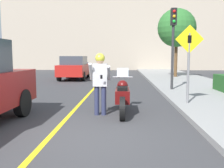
# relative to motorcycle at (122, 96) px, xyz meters

# --- Properties ---
(ground_plane) EXTENTS (80.00, 80.00, 0.00)m
(ground_plane) POSITION_rel_motorcycle_xyz_m (-0.90, -2.23, -0.51)
(ground_plane) COLOR #38383A
(road_center_line) EXTENTS (0.12, 36.00, 0.01)m
(road_center_line) POSITION_rel_motorcycle_xyz_m (-1.50, 3.77, -0.50)
(road_center_line) COLOR yellow
(road_center_line) RESTS_ON ground
(building_backdrop) EXTENTS (28.00, 1.20, 9.69)m
(building_backdrop) POSITION_rel_motorcycle_xyz_m (-0.90, 23.77, 4.34)
(building_backdrop) COLOR #B2A38E
(building_backdrop) RESTS_ON ground
(motorcycle) EXTENTS (0.62, 2.28, 1.30)m
(motorcycle) POSITION_rel_motorcycle_xyz_m (0.00, 0.00, 0.00)
(motorcycle) COLOR black
(motorcycle) RESTS_ON ground
(person_biker) EXTENTS (0.59, 0.48, 1.75)m
(person_biker) POSITION_rel_motorcycle_xyz_m (-0.63, -0.25, 0.57)
(person_biker) COLOR #282D4C
(person_biker) RESTS_ON ground
(crossing_sign) EXTENTS (0.91, 0.08, 2.52)m
(crossing_sign) POSITION_rel_motorcycle_xyz_m (2.13, 0.97, 1.15)
(crossing_sign) COLOR slate
(crossing_sign) RESTS_ON sidewalk_curb
(traffic_light) EXTENTS (0.26, 0.30, 3.69)m
(traffic_light) POSITION_rel_motorcycle_xyz_m (2.28, 4.43, 2.20)
(traffic_light) COLOR #2D2D30
(traffic_light) RESTS_ON sidewalk_curb
(street_tree) EXTENTS (2.81, 2.81, 5.03)m
(street_tree) POSITION_rel_motorcycle_xyz_m (3.95, 11.75, 3.24)
(street_tree) COLOR brown
(street_tree) RESTS_ON sidewalk_curb
(parked_car_red) EXTENTS (1.88, 4.20, 1.68)m
(parked_car_red) POSITION_rel_motorcycle_xyz_m (-3.51, 10.73, 0.35)
(parked_car_red) COLOR black
(parked_car_red) RESTS_ON ground
(parked_car_blue) EXTENTS (1.88, 4.20, 1.68)m
(parked_car_blue) POSITION_rel_motorcycle_xyz_m (-4.61, 16.90, 0.35)
(parked_car_blue) COLOR black
(parked_car_blue) RESTS_ON ground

